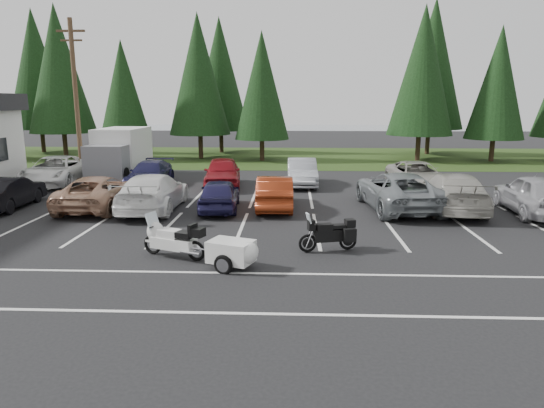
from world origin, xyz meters
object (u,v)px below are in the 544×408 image
Objects in this scene: car_near_2 at (98,192)px; adventure_motorcycle at (328,231)px; utility_pole at (76,97)px; car_near_8 at (536,194)px; car_near_4 at (219,194)px; car_near_6 at (398,191)px; car_far_2 at (222,172)px; cargo_trailer at (231,254)px; car_near_7 at (453,192)px; car_far_1 at (150,174)px; touring_motorcycle at (173,236)px; car_far_4 at (417,176)px; car_near_1 at (8,192)px; car_far_0 at (56,171)px; car_far_3 at (302,172)px; box_truck at (118,154)px; car_near_3 at (153,192)px; car_near_5 at (275,192)px.

adventure_motorcycle is (9.35, -5.66, -0.08)m from car_near_2.
utility_pole is 23.88m from car_near_8.
car_near_6 is at bearing -179.85° from car_near_4.
cargo_trailer is at bearing -86.79° from car_far_2.
cargo_trailer is (-8.34, -7.52, -0.40)m from car_near_7.
car_far_1 is 1.94× the size of touring_motorcycle.
car_near_7 is 11.24m from cargo_trailer.
utility_pole is 18.99m from cargo_trailer.
car_far_4 is (18.83, -2.42, -4.00)m from utility_pole.
car_near_1 is 16.58m from car_near_6.
car_far_1 is (5.33, -0.34, -0.10)m from car_far_0.
car_near_8 is 1.12× the size of car_far_3.
box_truck is at bearing 134.39° from car_far_1.
car_near_7 reaches higher than car_near_6.
car_near_6 is 3.31× the size of cargo_trailer.
car_far_3 reaches higher than cargo_trailer.
car_near_3 is at bearing 141.28° from cargo_trailer.
car_far_1 is at bearing 135.79° from cargo_trailer.
car_near_3 is 10.29m from car_near_6.
car_far_2 is at bearing -22.75° from box_truck.
touring_motorcycle is (4.20, -12.07, -0.01)m from car_far_1.
car_near_4 is (9.06, -0.01, -0.02)m from car_near_1.
car_near_7 reaches higher than car_far_1.
car_near_6 is (7.50, 0.49, 0.12)m from car_near_4.
box_truck is 8.61m from car_near_1.
car_far_2 reaches higher than car_far_4.
car_near_5 reaches higher than car_far_1.
utility_pole reaches higher than car_far_4.
car_far_0 reaches higher than car_near_4.
car_far_3 is at bearing -7.18° from utility_pole.
cargo_trailer is (1.79, -0.86, -0.26)m from touring_motorcycle.
car_far_3 is (12.64, 6.27, 0.03)m from car_near_1.
car_far_2 reaches higher than touring_motorcycle.
box_truck is at bearing 167.38° from car_far_3.
utility_pole is 1.79× the size of car_far_4.
touring_motorcycle is at bearing -58.08° from car_far_0.
car_near_8 reaches higher than adventure_motorcycle.
car_near_2 is 1.03× the size of car_near_8.
box_truck is 8.56m from car_near_2.
car_far_1 is 0.91× the size of car_far_4.
car_near_1 is 14.32m from adventure_motorcycle.
car_near_1 is 12.70m from cargo_trailer.
utility_pole is 17.27m from touring_motorcycle.
car_far_3 reaches higher than car_near_4.
car_near_7 is at bearing -7.68° from car_near_8.
car_far_0 is 3.20× the size of cargo_trailer.
car_near_7 is 2.68× the size of adventure_motorcycle.
car_near_3 reaches higher than adventure_motorcycle.
car_far_3 is 2.14× the size of adventure_motorcycle.
car_near_8 is (15.57, -0.22, 0.06)m from car_near_3.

